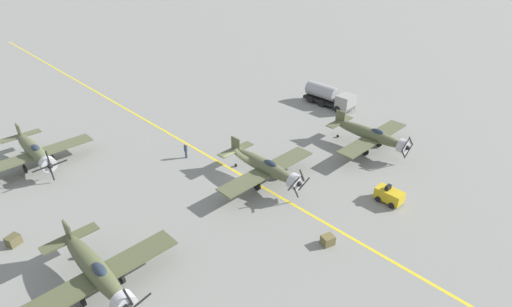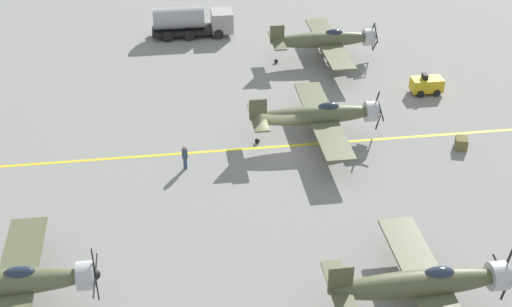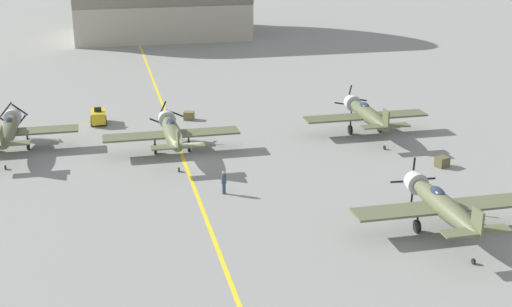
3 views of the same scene
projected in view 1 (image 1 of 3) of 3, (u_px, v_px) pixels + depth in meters
name	position (u px, v px, depth m)	size (l,w,h in m)	color
ground_plane	(240.00, 174.00, 43.35)	(400.00, 400.00, 0.00)	gray
taxiway_stripe	(240.00, 174.00, 43.34)	(0.30, 160.00, 0.01)	yellow
airplane_near_right	(35.00, 151.00, 43.71)	(12.00, 9.98, 3.80)	#585D3F
airplane_mid_right	(96.00, 271.00, 28.48)	(12.00, 9.98, 3.78)	#505537
airplane_mid_left	(371.00, 135.00, 47.09)	(12.00, 9.98, 3.65)	#565B3C
airplane_mid_center	(265.00, 166.00, 40.87)	(12.00, 9.98, 3.66)	#575C3D
fuel_tanker	(329.00, 96.00, 59.25)	(2.67, 8.00, 2.98)	black
tow_tractor	(389.00, 195.00, 38.59)	(1.57, 2.60, 1.79)	gold
ground_crew_walking	(186.00, 150.00, 45.93)	(0.40, 0.40, 1.84)	#334256
supply_crate_by_tanker	(13.00, 240.00, 33.54)	(1.04, 0.86, 0.86)	brown
supply_crate_mid_lane	(328.00, 240.00, 33.57)	(1.02, 0.85, 0.85)	brown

